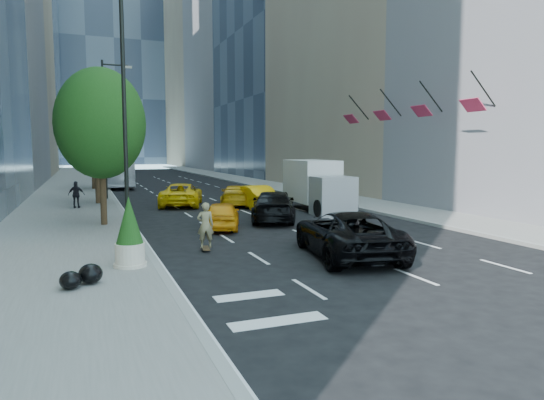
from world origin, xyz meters
name	(u,v)px	position (x,y,z in m)	size (l,w,h in m)	color
ground	(323,253)	(0.00, 0.00, 0.00)	(160.00, 160.00, 0.00)	black
sidewalk_left	(72,192)	(-9.00, 30.00, 0.07)	(6.00, 120.00, 0.15)	slate
sidewalk_right	(275,186)	(10.00, 30.00, 0.07)	(4.00, 120.00, 0.15)	slate
tower_right_far	(216,59)	(22.00, 98.00, 25.00)	(20.00, 24.00, 50.00)	#88725E
lamp_near	(129,95)	(-6.32, 4.00, 5.81)	(2.13, 0.22, 10.00)	black
lamp_far	(107,121)	(-6.32, 22.00, 5.81)	(2.13, 0.22, 10.00)	black
tree_near	(101,124)	(-7.20, 9.00, 4.97)	(4.20, 4.20, 7.46)	#321D13
tree_mid	(95,126)	(-7.20, 19.00, 5.32)	(4.50, 4.50, 7.99)	#321D13
tree_far	(92,140)	(-7.20, 32.00, 4.62)	(3.90, 3.90, 6.92)	#321D13
traffic_signal	(99,145)	(-6.40, 40.00, 4.23)	(2.48, 0.53, 5.20)	black
facade_flags	(403,110)	(10.64, 10.00, 6.18)	(1.85, 13.30, 2.05)	black
skateboarder	(205,228)	(-3.91, 1.88, 0.85)	(0.62, 0.41, 1.70)	#837752
black_sedan_lincoln	(347,234)	(0.50, -0.85, 0.81)	(2.68, 5.81, 1.61)	black
black_sedan_mercedes	(273,206)	(1.20, 8.00, 0.79)	(2.21, 5.43, 1.58)	black
taxi_a	(222,215)	(-2.00, 6.50, 0.66)	(1.57, 3.89, 1.33)	orange
taxi_b	(253,196)	(2.15, 13.94, 0.73)	(1.55, 4.45, 1.47)	#F6B00C
taxi_c	(181,195)	(-2.00, 16.66, 0.76)	(2.52, 5.47, 1.52)	yellow
taxi_d	(236,195)	(1.46, 15.50, 0.69)	(1.93, 4.74, 1.38)	#D5990B
city_bus	(118,172)	(-4.80, 35.50, 1.51)	(2.53, 10.81, 3.01)	white
box_truck	(317,185)	(5.37, 11.29, 1.57)	(2.74, 6.58, 3.08)	silver
pedestrian_b	(76,195)	(-8.51, 16.59, 0.98)	(0.97, 0.41, 1.66)	black
planter_shrub	(129,233)	(-6.80, -0.22, 1.19)	(0.91, 0.91, 2.18)	beige
garbage_bags	(83,276)	(-8.17, -2.01, 0.41)	(1.09, 1.05, 0.54)	black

